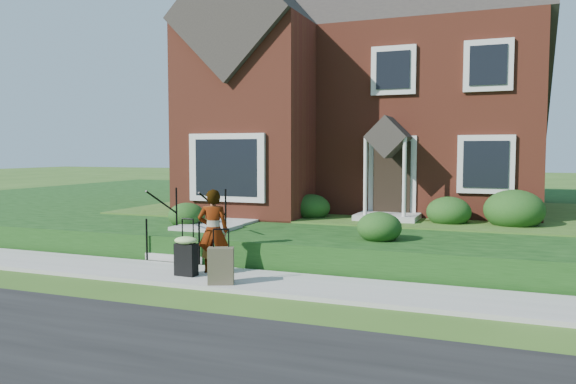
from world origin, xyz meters
The scene contains 10 objects.
ground centered at (0.00, 0.00, 0.00)m, with size 120.00×120.00×0.00m, color #2D5119.
sidewalk centered at (0.00, 0.00, 0.04)m, with size 60.00×1.60×0.08m, color #9E9B93.
terrace centered at (4.00, 10.90, 0.30)m, with size 44.00×20.00×0.60m, color black.
walkway centered at (-2.50, 5.00, 0.63)m, with size 1.20×6.00×0.06m, color #9E9B93.
main_house centered at (-0.21, 9.61, 5.26)m, with size 10.40×10.20×9.40m.
front_steps centered at (-2.50, 1.84, 0.47)m, with size 1.40×2.02×1.50m.
foundation_shrubs centered at (0.20, 4.78, 1.05)m, with size 9.91×4.44×1.01m.
woman centered at (-1.20, 0.27, 0.89)m, with size 0.59×0.39×1.63m, color #999999.
suitcase_black centered at (-1.54, -0.17, 0.50)m, with size 0.47×0.39×1.09m.
suitcase_olive centered at (-0.61, -0.54, 0.41)m, with size 0.52×0.41×0.99m.
Camera 1 is at (4.04, -9.28, 2.45)m, focal length 35.00 mm.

